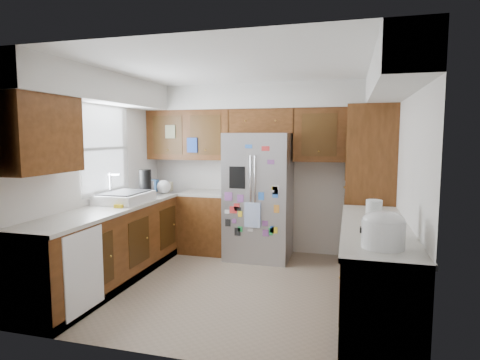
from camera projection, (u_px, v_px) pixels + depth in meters
name	position (u px, v px, depth m)	size (l,w,h in m)	color
floor	(236.00, 287.00, 4.70)	(3.60, 3.60, 0.00)	gray
room_shell	(236.00, 131.00, 4.88)	(3.64, 3.24, 2.52)	silver
left_counter_run	(133.00, 242.00, 5.04)	(1.36, 3.20, 0.92)	#41230C
right_counter_run	(374.00, 277.00, 3.81)	(0.63, 2.25, 0.92)	#41230C
pantry	(369.00, 188.00, 5.30)	(0.60, 0.90, 2.15)	#41230C
fridge	(259.00, 196.00, 5.76)	(0.90, 0.79, 1.80)	#9D9DA2
bridge_cabinet	(263.00, 121.00, 5.86)	(0.96, 0.34, 0.35)	#41230C
fridge_top_items	(257.00, 100.00, 5.82)	(0.71, 0.33, 0.28)	blue
sink_assembly	(125.00, 197.00, 5.08)	(0.52, 0.75, 0.37)	white
left_counter_clutter	(154.00, 186.00, 5.73)	(0.43, 0.87, 0.38)	black
rice_cooker	(383.00, 229.00, 3.01)	(0.33, 0.32, 0.28)	white
paper_towel	(374.00, 218.00, 3.39)	(0.13, 0.13, 0.30)	white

